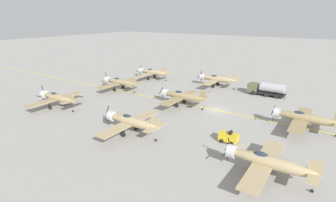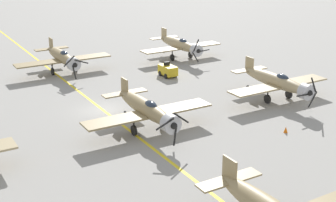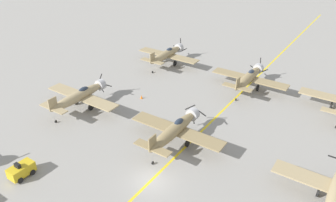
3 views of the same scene
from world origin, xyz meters
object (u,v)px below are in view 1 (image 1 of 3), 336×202
airplane_near_left (267,162)px  fuel_tanker (266,89)px  airplane_mid_right (217,79)px  ground_crew_walking (201,74)px  airplane_far_left (57,98)px  traffic_cone (122,113)px  airplane_near_center (304,118)px  airplane_far_center (120,82)px  tow_tractor (229,137)px  airplane_mid_left (131,121)px  airplane_far_right (152,72)px  airplane_mid_center (182,96)px

airplane_near_left → fuel_tanker: 33.70m
airplane_mid_right → ground_crew_walking: bearing=52.7°
airplane_far_left → traffic_cone: (4.12, -12.97, -1.74)m
airplane_near_center → airplane_far_center: bearing=89.3°
airplane_far_center → fuel_tanker: airplane_far_center is taller
airplane_mid_right → tow_tractor: (-27.73, -13.86, -1.22)m
tow_tractor → traffic_cone: tow_tractor is taller
airplane_far_center → airplane_mid_left: (-17.30, -18.81, -0.00)m
airplane_mid_left → tow_tractor: size_ratio=4.62×
airplane_mid_right → airplane_far_right: same height
traffic_cone → airplane_mid_left: bearing=-127.2°
tow_tractor → traffic_cone: (-0.08, 20.29, -0.52)m
airplane_near_left → airplane_far_right: bearing=63.6°
airplane_near_left → tow_tractor: 8.92m
airplane_mid_right → fuel_tanker: size_ratio=1.50×
airplane_far_right → airplane_far_center: bearing=169.0°
ground_crew_walking → traffic_cone: (-35.25, -1.67, -0.62)m
airplane_far_left → tow_tractor: airplane_far_left is taller
fuel_tanker → ground_crew_walking: 22.05m
airplane_far_center → tow_tractor: bearing=-121.8°
airplane_far_left → ground_crew_walking: bearing=-17.9°
airplane_near_left → airplane_near_center: same height
airplane_near_left → airplane_far_left: (1.69, 39.85, 0.00)m
airplane_near_left → ground_crew_walking: size_ratio=7.30×
airplane_mid_center → traffic_cone: (-10.26, 6.64, -1.74)m
fuel_tanker → ground_crew_walking: size_ratio=4.86×
airplane_far_right → airplane_mid_left: size_ratio=1.00×
tow_tractor → fuel_tanker: bearing=3.4°
airplane_far_center → tow_tractor: (-11.91, -32.11, -1.22)m
airplane_far_center → airplane_near_center: size_ratio=1.00×
airplane_far_center → fuel_tanker: 33.98m
airplane_mid_left → fuel_tanker: size_ratio=1.50×
fuel_tanker → ground_crew_walking: (8.36, 20.39, -0.61)m
airplane_mid_left → ground_crew_walking: size_ratio=7.30×
airplane_near_center → airplane_mid_center: size_ratio=1.00×
airplane_far_left → ground_crew_walking: size_ratio=7.30×
airplane_mid_center → traffic_cone: airplane_mid_center is taller
airplane_near_left → airplane_mid_left: size_ratio=1.00×
airplane_far_right → tow_tractor: 41.31m
airplane_near_left → airplane_mid_center: size_ratio=1.00×
airplane_near_center → traffic_cone: airplane_near_center is taller
airplane_far_right → fuel_tanker: 30.92m
airplane_far_left → airplane_mid_center: bearing=-55.7°
airplane_far_right → airplane_near_left: bearing=-141.3°
airplane_mid_center → airplane_mid_right: bearing=-2.5°
airplane_mid_center → traffic_cone: 12.34m
airplane_near_center → traffic_cone: bearing=111.7°
airplane_far_center → traffic_cone: airplane_far_center is taller
airplane_near_left → airplane_mid_center: (16.07, 20.24, -0.00)m
airplane_near_center → tow_tractor: bearing=143.7°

